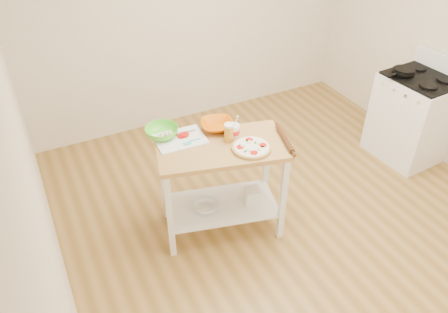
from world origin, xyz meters
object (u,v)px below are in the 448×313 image
at_px(rolling_pin, 285,139).
at_px(shelf_glass_bowl, 206,207).
at_px(spatula, 191,141).
at_px(yogurt_tub, 234,131).
at_px(pizza, 252,147).
at_px(cutting_board, 179,139).
at_px(skillet, 403,71).
at_px(shelf_bin, 252,195).
at_px(knife, 176,135).
at_px(gas_stove, 411,117).
at_px(green_bowl, 162,132).
at_px(orange_bowl, 217,125).
at_px(beer_pint, 229,132).
at_px(prep_island, 221,171).

relative_size(rolling_pin, shelf_glass_bowl, 1.62).
bearing_deg(spatula, yogurt_tub, -9.55).
xyz_separation_m(pizza, cutting_board, (-0.46, 0.38, -0.01)).
xyz_separation_m(skillet, shelf_bin, (-1.92, -0.33, -0.65)).
distance_m(skillet, knife, 2.46).
bearing_deg(skillet, gas_stove, -55.00).
bearing_deg(rolling_pin, green_bowl, 149.07).
xyz_separation_m(pizza, orange_bowl, (-0.11, 0.39, 0.02)).
height_order(green_bowl, shelf_glass_bowl, green_bowl).
xyz_separation_m(cutting_board, knife, (-0.01, 0.06, 0.01)).
bearing_deg(shelf_bin, gas_stove, 4.99).
height_order(cutting_board, beer_pint, beer_pint).
relative_size(cutting_board, yogurt_tub, 1.96).
distance_m(prep_island, green_bowl, 0.59).
bearing_deg(beer_pint, pizza, -59.88).
xyz_separation_m(orange_bowl, yogurt_tub, (0.06, -0.18, 0.03)).
bearing_deg(shelf_glass_bowl, orange_bowl, 44.88).
bearing_deg(shelf_glass_bowl, spatula, 110.90).
bearing_deg(beer_pint, orange_bowl, 90.96).
bearing_deg(knife, prep_island, -40.88).
height_order(knife, orange_bowl, orange_bowl).
relative_size(spatula, rolling_pin, 0.43).
relative_size(green_bowl, beer_pint, 1.74).
height_order(rolling_pin, shelf_bin, rolling_pin).
bearing_deg(spatula, shelf_glass_bowl, -65.86).
distance_m(skillet, beer_pint, 2.11).
relative_size(skillet, pizza, 1.14).
relative_size(knife, beer_pint, 1.72).
bearing_deg(prep_island, shelf_glass_bowl, 178.37).
bearing_deg(green_bowl, rolling_pin, -30.93).
relative_size(gas_stove, skillet, 3.08).
distance_m(orange_bowl, rolling_pin, 0.58).
relative_size(cutting_board, orange_bowl, 1.51).
distance_m(prep_island, beer_pint, 0.35).
xyz_separation_m(skillet, green_bowl, (-2.56, 0.08, -0.03)).
xyz_separation_m(gas_stove, knife, (-2.59, 0.18, 0.44)).
relative_size(gas_stove, cutting_board, 2.70).
relative_size(gas_stove, beer_pint, 7.03).
bearing_deg(orange_bowl, spatula, -160.53).
bearing_deg(gas_stove, shelf_bin, -178.56).
xyz_separation_m(skillet, rolling_pin, (-1.70, -0.43, -0.05)).
bearing_deg(knife, beer_pint, -30.46).
xyz_separation_m(pizza, shelf_bin, (0.07, 0.08, -0.59)).
height_order(gas_stove, shelf_glass_bowl, gas_stove).
xyz_separation_m(spatula, knife, (-0.07, 0.15, 0.00)).
xyz_separation_m(spatula, green_bowl, (-0.18, 0.20, 0.03)).
xyz_separation_m(cutting_board, shelf_bin, (0.53, -0.31, -0.58)).
relative_size(prep_island, shelf_glass_bowl, 5.20).
distance_m(cutting_board, orange_bowl, 0.35).
bearing_deg(yogurt_tub, knife, 151.46).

